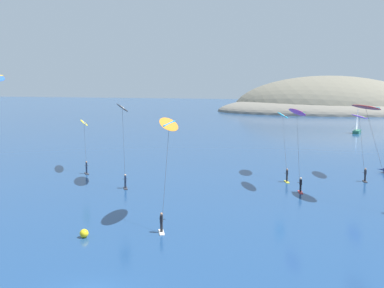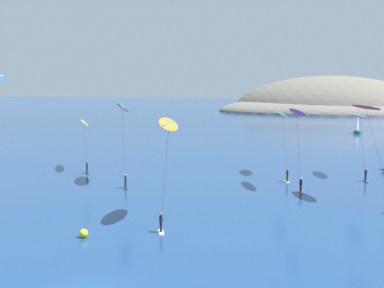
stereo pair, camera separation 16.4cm
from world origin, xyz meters
TOP-DOWN VIEW (x-y plane):
  - headland_island at (13.07, 176.52)m, footprint 83.58×55.13m
  - sailboat_far at (20.32, 97.41)m, footprint 2.27×5.97m
  - kitesurfer_magenta at (9.74, 32.22)m, footprint 2.96×5.40m
  - kitesurfer_purple at (17.12, 41.59)m, footprint 2.60×6.73m
  - kitesurfer_black at (-10.59, 29.58)m, footprint 3.93×6.27m
  - kitesurfer_cyan at (7.49, 40.26)m, footprint 2.71×8.08m
  - kitesurfer_orange at (-0.29, 16.00)m, footprint 2.08×7.03m
  - kitesurfer_red at (16.96, 28.45)m, footprint 4.73×8.28m
  - kitesurfer_yellow at (-19.28, 36.22)m, footprint 4.19×6.11m
  - marker_buoy at (-5.44, 9.90)m, footprint 0.70×0.70m

SIDE VIEW (x-z plane):
  - headland_island at x=13.07m, z-range -14.43..14.43m
  - marker_buoy at x=-5.44m, z-range 0.00..0.70m
  - sailboat_far at x=20.32m, z-range -2.21..3.49m
  - kitesurfer_yellow at x=-19.28m, z-range 2.63..9.72m
  - kitesurfer_purple at x=17.12m, z-range 3.21..11.37m
  - kitesurfer_cyan at x=7.49m, z-range 3.10..11.48m
  - kitesurfer_orange at x=-0.29m, z-range 3.49..12.77m
  - kitesurfer_magenta at x=9.74m, z-range 3.48..12.83m
  - kitesurfer_black at x=-10.59m, z-range 3.78..13.57m
  - kitesurfer_red at x=16.96m, z-range 4.01..14.07m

